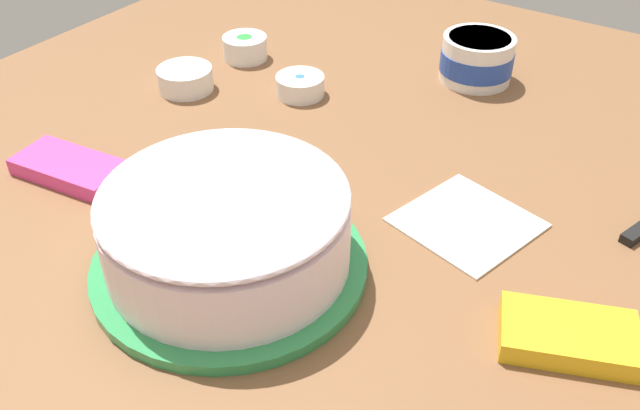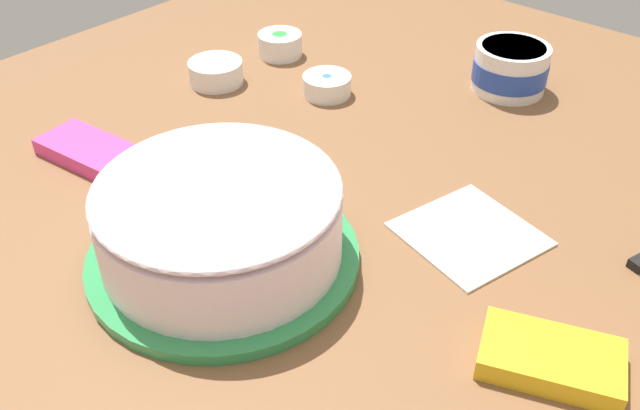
{
  "view_description": "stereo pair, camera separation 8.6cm",
  "coord_description": "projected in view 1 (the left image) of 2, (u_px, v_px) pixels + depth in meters",
  "views": [
    {
      "loc": [
        0.36,
        -0.64,
        0.56
      ],
      "look_at": [
        -0.02,
        -0.07,
        0.04
      ],
      "focal_mm": 39.72,
      "sensor_mm": 36.0,
      "label": 1
    },
    {
      "loc": [
        0.43,
        -0.59,
        0.56
      ],
      "look_at": [
        -0.02,
        -0.07,
        0.04
      ],
      "focal_mm": 39.72,
      "sensor_mm": 36.0,
      "label": 2
    }
  ],
  "objects": [
    {
      "name": "frosting_tub",
      "position": [
        477.0,
        58.0,
        1.18
      ],
      "size": [
        0.12,
        0.12,
        0.08
      ],
      "color": "white",
      "rests_on": "ground_plane"
    },
    {
      "name": "sprinkle_bowl_green",
      "position": [
        245.0,
        46.0,
        1.26
      ],
      "size": [
        0.08,
        0.08,
        0.04
      ],
      "color": "white",
      "rests_on": "ground_plane"
    },
    {
      "name": "sprinkle_bowl_blue",
      "position": [
        300.0,
        85.0,
        1.15
      ],
      "size": [
        0.08,
        0.08,
        0.03
      ],
      "color": "white",
      "rests_on": "ground_plane"
    },
    {
      "name": "candy_box_upper",
      "position": [
        569.0,
        336.0,
        0.72
      ],
      "size": [
        0.16,
        0.13,
        0.03
      ],
      "primitive_type": "cube",
      "rotation": [
        0.0,
        0.0,
        0.38
      ],
      "color": "yellow",
      "rests_on": "ground_plane"
    },
    {
      "name": "sprinkle_bowl_pink",
      "position": [
        185.0,
        78.0,
        1.17
      ],
      "size": [
        0.09,
        0.09,
        0.04
      ],
      "color": "white",
      "rests_on": "ground_plane"
    },
    {
      "name": "candy_box_lower",
      "position": [
        71.0,
        168.0,
        0.97
      ],
      "size": [
        0.17,
        0.09,
        0.02
      ],
      "primitive_type": "cube",
      "rotation": [
        0.0,
        0.0,
        0.12
      ],
      "color": "#E53D8E",
      "rests_on": "ground_plane"
    },
    {
      "name": "frosted_cake",
      "position": [
        227.0,
        229.0,
        0.79
      ],
      "size": [
        0.32,
        0.32,
        0.13
      ],
      "color": "#339351",
      "rests_on": "ground_plane"
    },
    {
      "name": "ground_plane",
      "position": [
        363.0,
        207.0,
        0.92
      ],
      "size": [
        1.54,
        1.54,
        0.0
      ],
      "primitive_type": "plane",
      "color": "brown"
    },
    {
      "name": "paper_napkin",
      "position": [
        467.0,
        221.0,
        0.89
      ],
      "size": [
        0.18,
        0.18,
        0.01
      ],
      "primitive_type": "cube",
      "rotation": [
        0.0,
        0.0,
        -0.25
      ],
      "color": "white",
      "rests_on": "ground_plane"
    }
  ]
}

